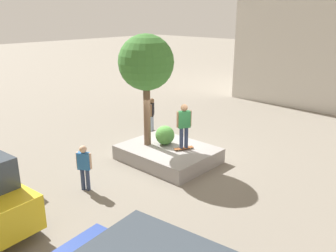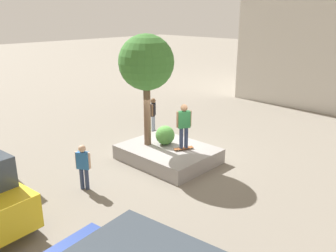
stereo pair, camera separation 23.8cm
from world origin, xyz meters
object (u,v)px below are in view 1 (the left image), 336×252
at_px(passerby_with_bag, 84,165).
at_px(pedestrian_crossing, 152,112).
at_px(skateboarder, 184,123).
at_px(planter_ledge, 168,154).
at_px(skateboard, 184,148).
at_px(plaza_tree, 146,63).

xyz_separation_m(passerby_with_bag, pedestrian_crossing, (2.80, -6.00, 0.05)).
relative_size(skateboarder, passerby_with_bag, 1.11).
bearing_deg(skateboarder, passerby_with_bag, 75.50).
bearing_deg(planter_ledge, skateboard, -159.70).
xyz_separation_m(plaza_tree, skateboarder, (-1.47, -0.57, -2.22)).
xyz_separation_m(planter_ledge, pedestrian_crossing, (3.19, -2.27, 0.69)).
bearing_deg(planter_ledge, pedestrian_crossing, -35.41).
distance_m(skateboard, pedestrian_crossing, 4.34).
bearing_deg(plaza_tree, planter_ledge, -158.17).
height_order(skateboarder, passerby_with_bag, skateboarder).
height_order(plaza_tree, passerby_with_bag, plaza_tree).
distance_m(planter_ledge, pedestrian_crossing, 3.98).
bearing_deg(plaza_tree, pedestrian_crossing, -47.88).
xyz_separation_m(planter_ledge, passerby_with_bag, (0.39, 3.73, 0.64)).
height_order(planter_ledge, skateboarder, skateboarder).
relative_size(plaza_tree, pedestrian_crossing, 2.61).
xyz_separation_m(planter_ledge, skateboard, (-0.63, -0.23, 0.35)).
distance_m(planter_ledge, skateboarder, 1.55).
bearing_deg(skateboarder, plaza_tree, 21.18).
relative_size(skateboarder, pedestrian_crossing, 1.05).
xyz_separation_m(skateboarder, passerby_with_bag, (1.02, 3.96, -0.76)).
xyz_separation_m(skateboarder, pedestrian_crossing, (3.82, -2.04, -0.71)).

